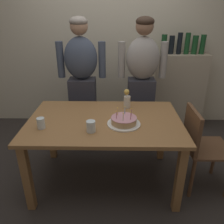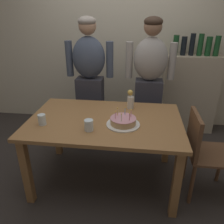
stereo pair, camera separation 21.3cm
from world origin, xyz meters
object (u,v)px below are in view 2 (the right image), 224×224
object	(u,v)px
birthday_cake	(123,122)
person_woman_cardigan	(149,84)
flower_vase	(130,100)
dining_chair	(202,149)
water_glass_far	(42,120)
person_man_bearded	(90,81)
water_glass_near	(89,125)

from	to	relation	value
birthday_cake	person_woman_cardigan	size ratio (longest dim) A/B	0.19
flower_vase	dining_chair	bearing A→B (deg)	-27.06
flower_vase	person_woman_cardigan	distance (m)	0.54
water_glass_far	flower_vase	world-z (taller)	flower_vase
birthday_cake	person_man_bearded	xyz separation A→B (m)	(-0.51, 0.89, 0.10)
water_glass_far	flower_vase	bearing A→B (deg)	31.39
water_glass_near	person_woman_cardigan	distance (m)	1.17
water_glass_far	birthday_cake	bearing A→B (deg)	6.60
birthday_cake	dining_chair	size ratio (longest dim) A/B	0.36
person_man_bearded	person_woman_cardigan	bearing A→B (deg)	-180.00
flower_vase	person_man_bearded	distance (m)	0.74
water_glass_near	dining_chair	world-z (taller)	dining_chair
birthday_cake	person_woman_cardigan	world-z (taller)	person_woman_cardigan
birthday_cake	flower_vase	bearing A→B (deg)	83.50
water_glass_near	water_glass_far	bearing A→B (deg)	173.27
person_man_bearded	person_woman_cardigan	size ratio (longest dim) A/B	1.00
birthday_cake	dining_chair	xyz separation A→B (m)	(0.76, 0.03, -0.26)
birthday_cake	person_man_bearded	distance (m)	1.03
person_man_bearded	person_woman_cardigan	world-z (taller)	same
birthday_cake	flower_vase	distance (m)	0.41
water_glass_far	dining_chair	size ratio (longest dim) A/B	0.12
flower_vase	dining_chair	world-z (taller)	flower_vase
water_glass_near	person_man_bearded	world-z (taller)	person_man_bearded
water_glass_near	flower_vase	world-z (taller)	flower_vase
birthday_cake	dining_chair	world-z (taller)	birthday_cake
flower_vase	person_man_bearded	world-z (taller)	person_man_bearded
birthday_cake	person_woman_cardigan	distance (m)	0.93
water_glass_near	water_glass_far	size ratio (longest dim) A/B	1.01
birthday_cake	dining_chair	bearing A→B (deg)	2.59
birthday_cake	water_glass_far	world-z (taller)	birthday_cake
water_glass_near	person_man_bearded	size ratio (longest dim) A/B	0.06
water_glass_far	person_man_bearded	world-z (taller)	person_man_bearded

